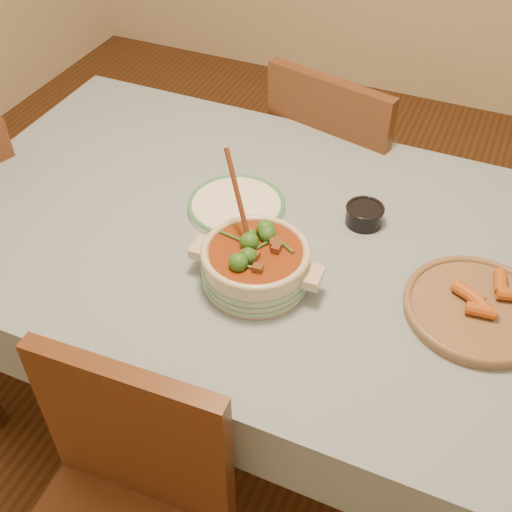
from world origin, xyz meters
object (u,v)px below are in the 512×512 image
Objects in this scene: condiment_bowl at (365,214)px; chair_far at (339,173)px; dining_table at (250,253)px; fried_plate at (477,307)px; white_plate at (236,205)px; stew_casserole at (255,262)px.

condiment_bowl is 0.60m from chair_far.
dining_table is 0.66m from chair_far.
condiment_bowl is 0.14× the size of chair_far.
dining_table is 0.60m from fried_plate.
chair_far is (-0.53, 0.71, -0.25)m from fried_plate.
fried_plate is (0.65, -0.13, 0.01)m from white_plate.
dining_table is 0.32m from condiment_bowl.
condiment_bowl is at bearing 13.68° from white_plate.
chair_far is (-0.04, 0.81, -0.29)m from stew_casserole.
fried_plate is 0.92m from chair_far.
condiment_bowl is at bearing 26.85° from dining_table.
fried_plate is at bearing 11.95° from stew_casserole.
stew_casserole reaches higher than fried_plate.
fried_plate reaches higher than dining_table.
dining_table is at bearing -41.13° from white_plate.
chair_far is at bearing 85.00° from dining_table.
dining_table is 1.81× the size of chair_far.
condiment_bowl reaches higher than white_plate.
dining_table is at bearing 98.31° from chair_far.
fried_plate is (0.50, 0.10, -0.04)m from stew_casserole.
white_plate is 0.36× the size of chair_far.
chair_far is at bearing 126.94° from fried_plate.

